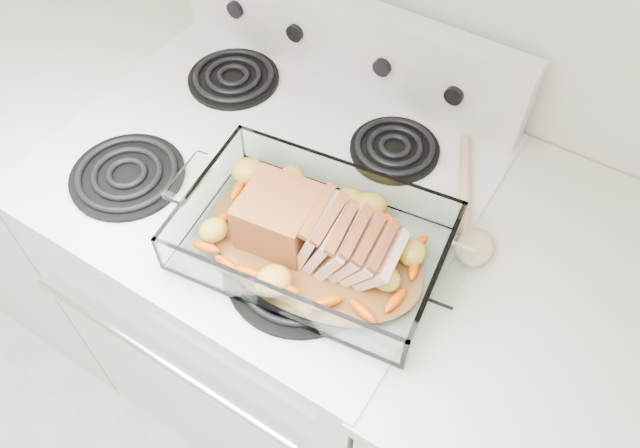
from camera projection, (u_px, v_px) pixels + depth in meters
The scene contains 7 objects.
electric_range at pixel (277, 289), 1.52m from camera, with size 0.78×0.70×1.12m.
counter_left at pixel (82, 184), 1.75m from camera, with size 0.58×0.68×0.93m.
counter_right at pixel (535, 438), 1.32m from camera, with size 0.58×0.68×0.93m.
baking_dish at pixel (313, 242), 1.02m from camera, with size 0.42×0.28×0.08m.
pork_roast at pixel (305, 226), 1.00m from camera, with size 0.26×0.12×0.09m.
roast_vegetables at pixel (322, 226), 1.03m from camera, with size 0.33×0.18×0.04m.
wooden_spoon at pixel (470, 219), 1.07m from camera, with size 0.16×0.27×0.02m.
Camera 1 is at (0.51, 1.05, 1.79)m, focal length 35.00 mm.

